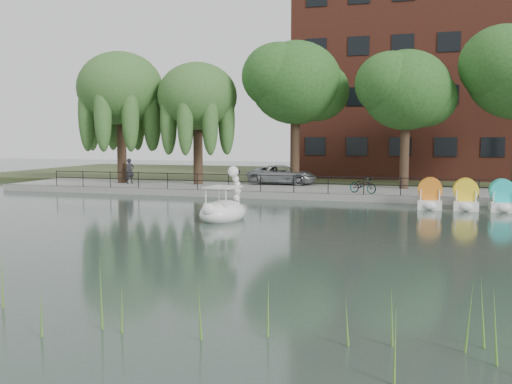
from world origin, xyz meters
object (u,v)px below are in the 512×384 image
at_px(pedestrian, 130,169).
at_px(bicycle, 363,184).
at_px(swan_boat, 224,208).
at_px(minivan, 282,173).

bearing_deg(pedestrian, bicycle, -62.81).
relative_size(bicycle, swan_boat, 0.58).
bearing_deg(pedestrian, minivan, -41.68).
bearing_deg(swan_boat, bicycle, 73.08).
height_order(pedestrian, swan_boat, pedestrian).
relative_size(minivan, swan_boat, 1.79).
xyz_separation_m(pedestrian, swan_boat, (11.00, -11.53, -0.89)).
xyz_separation_m(bicycle, pedestrian, (-15.99, 2.04, 0.49)).
bearing_deg(bicycle, minivan, 78.79).
distance_m(pedestrian, swan_boat, 15.96).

